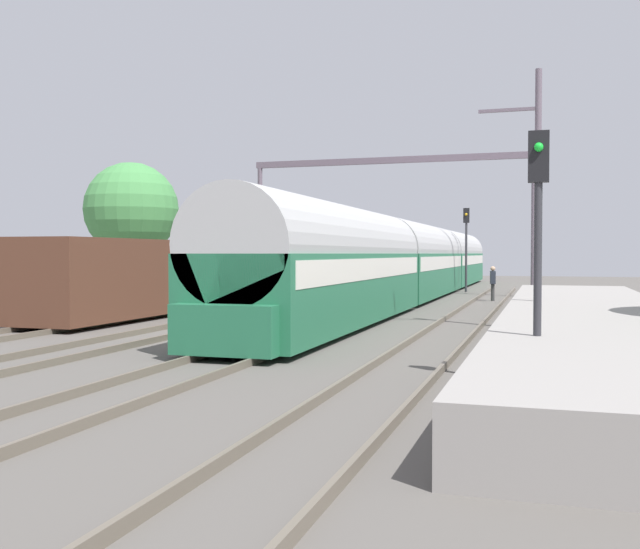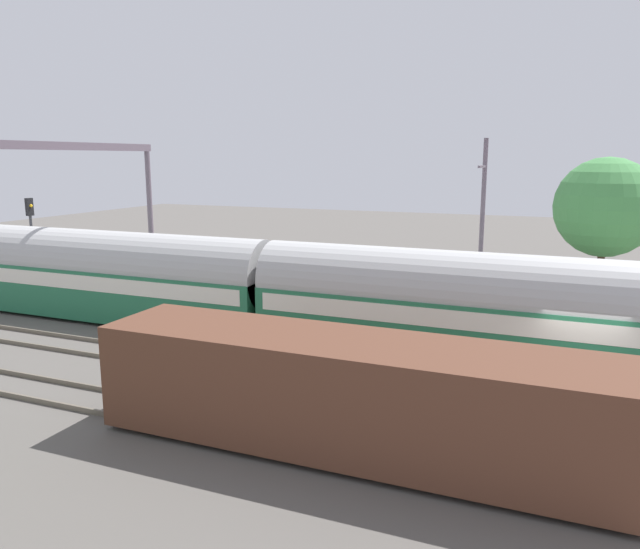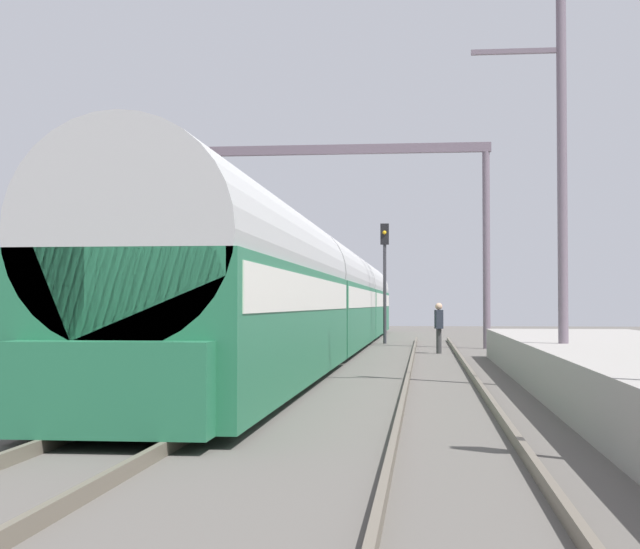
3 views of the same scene
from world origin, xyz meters
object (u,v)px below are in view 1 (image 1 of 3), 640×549
object	(u,v)px
freight_car	(145,277)
railway_signal_far	(466,238)
person_crossing	(493,280)
catenary_gantry	(389,192)
passenger_train	(417,261)
railway_signal_near	(538,222)

from	to	relation	value
freight_car	railway_signal_far	bearing A→B (deg)	64.85
person_crossing	railway_signal_far	size ratio (longest dim) A/B	0.34
catenary_gantry	passenger_train	bearing A→B (deg)	-47.10
freight_car	railway_signal_near	xyz separation A→B (m)	(14.40, -10.96, 1.45)
railway_signal_near	freight_car	bearing A→B (deg)	142.72
passenger_train	person_crossing	size ratio (longest dim) A/B	28.44
freight_car	passenger_train	bearing A→B (deg)	61.31
passenger_train	railway_signal_far	world-z (taller)	railway_signal_far
passenger_train	person_crossing	xyz separation A→B (m)	(4.09, -1.78, -0.94)
person_crossing	passenger_train	bearing A→B (deg)	56.96
passenger_train	freight_car	distance (m)	16.49
freight_car	person_crossing	size ratio (longest dim) A/B	7.51
passenger_train	railway_signal_far	size ratio (longest dim) A/B	9.56
railway_signal_near	catenary_gantry	distance (m)	28.98
railway_signal_near	person_crossing	bearing A→B (deg)	95.78
railway_signal_near	catenary_gantry	size ratio (longest dim) A/B	0.28
freight_car	catenary_gantry	bearing A→B (deg)	70.31
passenger_train	railway_signal_near	distance (m)	26.25
railway_signal_near	railway_signal_far	bearing A→B (deg)	98.15
freight_car	catenary_gantry	size ratio (longest dim) A/B	0.80
person_crossing	railway_signal_far	bearing A→B (deg)	5.19
freight_car	railway_signal_near	distance (m)	18.16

